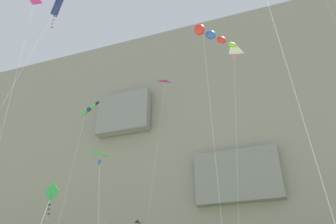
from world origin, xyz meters
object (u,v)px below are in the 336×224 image
(kite_delta_far_left, at_px, (328,8))
(kite_diamond_mid_left, at_px, (55,10))
(kite_windsock_mid_center, at_px, (88,110))
(kite_windsock_front_field, at_px, (210,35))
(kite_delta_high_center, at_px, (165,86))
(kite_diamond_high_right, at_px, (50,199))
(kite_delta_low_right, at_px, (230,62))
(kite_delta_mid_right, at_px, (102,162))

(kite_delta_far_left, bearing_deg, kite_diamond_mid_left, -157.83)
(kite_windsock_mid_center, xyz_separation_m, kite_windsock_front_field, (17.11, -9.87, -1.98))
(kite_diamond_mid_left, xyz_separation_m, kite_delta_high_center, (5.40, 17.32, 1.08))
(kite_diamond_high_right, relative_size, kite_windsock_front_field, 0.43)
(kite_delta_far_left, xyz_separation_m, kite_windsock_mid_center, (-28.38, 0.58, -6.82))
(kite_delta_high_center, bearing_deg, kite_delta_far_left, -17.78)
(kite_delta_low_right, bearing_deg, kite_diamond_high_right, -144.09)
(kite_windsock_mid_center, height_order, kite_delta_high_center, kite_delta_high_center)
(kite_diamond_high_right, xyz_separation_m, kite_delta_far_left, (21.58, 12.06, 21.82))
(kite_diamond_mid_left, bearing_deg, kite_windsock_front_field, 5.26)
(kite_diamond_high_right, bearing_deg, kite_delta_mid_right, 80.33)
(kite_delta_low_right, relative_size, kite_windsock_front_field, 1.05)
(kite_diamond_high_right, xyz_separation_m, kite_delta_high_center, (0.82, 18.72, 20.82))
(kite_delta_low_right, bearing_deg, kite_delta_high_center, 133.94)
(kite_delta_far_left, bearing_deg, kite_delta_low_right, -159.01)
(kite_windsock_mid_center, bearing_deg, kite_windsock_front_field, -29.98)
(kite_delta_mid_right, relative_size, kite_delta_low_right, 0.55)
(kite_diamond_high_right, xyz_separation_m, kite_diamond_mid_left, (-4.58, 1.40, 19.74))
(kite_delta_far_left, height_order, kite_delta_high_center, kite_delta_far_left)
(kite_delta_high_center, bearing_deg, kite_windsock_front_field, -59.24)
(kite_delta_far_left, relative_size, kite_windsock_mid_center, 1.44)
(kite_delta_low_right, height_order, kite_delta_high_center, kite_delta_high_center)
(kite_windsock_mid_center, relative_size, kite_windsock_front_field, 1.08)
(kite_windsock_mid_center, bearing_deg, kite_delta_high_center, 38.54)
(kite_delta_mid_right, bearing_deg, kite_diamond_mid_left, -150.30)
(kite_diamond_high_right, distance_m, kite_delta_far_left, 32.97)
(kite_diamond_mid_left, relative_size, kite_delta_far_left, 0.87)
(kite_delta_mid_right, bearing_deg, kite_windsock_mid_center, 132.68)
(kite_diamond_mid_left, bearing_deg, kite_delta_low_right, 22.95)
(kite_delta_mid_right, bearing_deg, kite_delta_far_left, 20.09)
(kite_windsock_front_field, bearing_deg, kite_diamond_high_right, -164.96)
(kite_diamond_high_right, bearing_deg, kite_delta_far_left, 29.20)
(kite_delta_mid_right, xyz_separation_m, kite_windsock_front_field, (9.55, -1.68, 8.97))
(kite_diamond_mid_left, relative_size, kite_windsock_front_field, 1.37)
(kite_diamond_mid_left, distance_m, kite_windsock_mid_center, 12.40)
(kite_delta_low_right, bearing_deg, kite_diamond_mid_left, -157.05)
(kite_delta_mid_right, bearing_deg, kite_diamond_high_right, -99.67)
(kite_delta_mid_right, xyz_separation_m, kite_delta_far_left, (20.82, 7.62, 17.77))
(kite_diamond_high_right, distance_m, kite_windsock_front_field, 16.84)
(kite_delta_mid_right, bearing_deg, kite_delta_high_center, 89.75)
(kite_diamond_mid_left, bearing_deg, kite_delta_far_left, 22.17)
(kite_delta_low_right, bearing_deg, kite_delta_far_left, 20.99)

